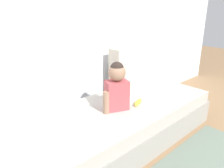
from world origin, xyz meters
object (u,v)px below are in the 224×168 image
(couch, at_px, (108,129))
(toddler, at_px, (117,86))
(throw_pillow_left, at_px, (19,96))
(throw_pillow_right, at_px, (131,67))
(banana, at_px, (138,102))

(couch, bearing_deg, toddler, -8.80)
(couch, distance_m, throw_pillow_left, 0.84)
(throw_pillow_left, bearing_deg, couch, -26.17)
(throw_pillow_right, distance_m, banana, 0.56)
(throw_pillow_left, relative_size, banana, 2.82)
(throw_pillow_right, bearing_deg, throw_pillow_left, 180.00)
(toddler, relative_size, banana, 2.62)
(couch, xyz_separation_m, throw_pillow_right, (0.65, 0.32, 0.42))
(toddler, xyz_separation_m, banana, (0.22, -0.07, -0.20))
(throw_pillow_right, relative_size, banana, 3.31)
(toddler, distance_m, banana, 0.31)
(toddler, bearing_deg, couch, 171.20)
(couch, relative_size, throw_pillow_right, 4.18)
(couch, relative_size, banana, 13.83)
(throw_pillow_left, distance_m, toddler, 0.81)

